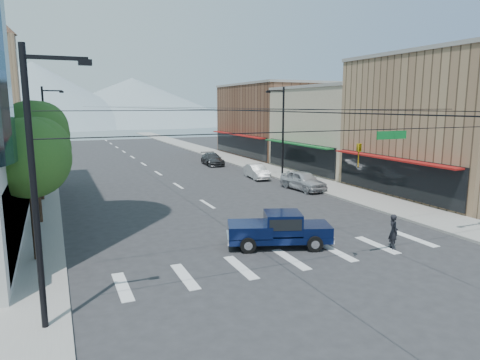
{
  "coord_description": "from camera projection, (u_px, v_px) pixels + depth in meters",
  "views": [
    {
      "loc": [
        -10.16,
        -15.25,
        7.2
      ],
      "look_at": [
        -0.5,
        6.81,
        3.0
      ],
      "focal_mm": 32.0,
      "sensor_mm": 36.0,
      "label": 1
    }
  ],
  "objects": [
    {
      "name": "tree_midfar",
      "position": [
        39.0,
        136.0,
        31.92
      ],
      "size": [
        3.65,
        3.64,
        6.71
      ],
      "color": "black",
      "rests_on": "ground"
    },
    {
      "name": "lamp_pole_nw",
      "position": [
        46.0,
        129.0,
        41.03
      ],
      "size": [
        2.0,
        0.25,
        9.0
      ],
      "color": "black",
      "rests_on": "ground"
    },
    {
      "name": "sidewalk_left",
      "position": [
        38.0,
        167.0,
        50.36
      ],
      "size": [
        4.0,
        120.0,
        0.15
      ],
      "primitive_type": "cube",
      "color": "gray",
      "rests_on": "ground"
    },
    {
      "name": "tree_far",
      "position": [
        41.0,
        124.0,
        38.13
      ],
      "size": [
        4.09,
        4.09,
        7.52
      ],
      "color": "black",
      "rests_on": "ground"
    },
    {
      "name": "lamp_pole_ne",
      "position": [
        282.0,
        129.0,
        42.23
      ],
      "size": [
        2.0,
        0.25,
        9.0
      ],
      "color": "black",
      "rests_on": "ground"
    },
    {
      "name": "ground",
      "position": [
        312.0,
        270.0,
        19.01
      ],
      "size": [
        160.0,
        160.0,
        0.0
      ],
      "primitive_type": "plane",
      "color": "#28282B",
      "rests_on": "ground"
    },
    {
      "name": "pedestrian",
      "position": [
        393.0,
        232.0,
        21.66
      ],
      "size": [
        0.63,
        0.77,
        1.8
      ],
      "primitive_type": "imported",
      "rotation": [
        0.0,
        0.0,
        1.21
      ],
      "color": "black",
      "rests_on": "ground"
    },
    {
      "name": "tree_near",
      "position": [
        32.0,
        155.0,
        19.28
      ],
      "size": [
        3.65,
        3.64,
        6.71
      ],
      "color": "black",
      "rests_on": "ground"
    },
    {
      "name": "shop_near",
      "position": [
        453.0,
        127.0,
        34.99
      ],
      "size": [
        12.0,
        14.0,
        11.0
      ],
      "primitive_type": "cube",
      "color": "#8C6B4C",
      "rests_on": "ground"
    },
    {
      "name": "mountain_right",
      "position": [
        133.0,
        101.0,
        169.77
      ],
      "size": [
        90.0,
        90.0,
        18.0
      ],
      "primitive_type": "cone",
      "color": "gray",
      "rests_on": "ground"
    },
    {
      "name": "tree_midnear",
      "position": [
        36.0,
        133.0,
        25.5
      ],
      "size": [
        4.09,
        4.09,
        7.52
      ],
      "color": "black",
      "rests_on": "ground"
    },
    {
      "name": "parked_car_near",
      "position": [
        303.0,
        180.0,
        36.88
      ],
      "size": [
        2.41,
        5.02,
        1.65
      ],
      "primitive_type": "imported",
      "rotation": [
        0.0,
        0.0,
        0.1
      ],
      "color": "#B5B5BA",
      "rests_on": "ground"
    },
    {
      "name": "pickup_truck",
      "position": [
        279.0,
        229.0,
        21.99
      ],
      "size": [
        5.65,
        3.58,
        1.81
      ],
      "rotation": [
        0.0,
        0.0,
        -0.35
      ],
      "color": "#061032",
      "rests_on": "ground"
    },
    {
      "name": "clock_tower",
      "position": [
        4.0,
        83.0,
        66.62
      ],
      "size": [
        4.8,
        4.8,
        20.4
      ],
      "color": "#8C6B4C",
      "rests_on": "ground"
    },
    {
      "name": "shop_mid",
      "position": [
        346.0,
        130.0,
        47.8
      ],
      "size": [
        12.0,
        14.0,
        9.0
      ],
      "primitive_type": "cube",
      "color": "tan",
      "rests_on": "ground"
    },
    {
      "name": "mountain_left",
      "position": [
        34.0,
        94.0,
        146.58
      ],
      "size": [
        80.0,
        80.0,
        22.0
      ],
      "primitive_type": "cone",
      "color": "gray",
      "rests_on": "ground"
    },
    {
      "name": "parked_car_far",
      "position": [
        212.0,
        159.0,
        52.38
      ],
      "size": [
        2.42,
        5.14,
        1.45
      ],
      "primitive_type": "imported",
      "rotation": [
        0.0,
        0.0,
        -0.08
      ],
      "color": "#343437",
      "rests_on": "ground"
    },
    {
      "name": "signal_rig",
      "position": [
        332.0,
        169.0,
        17.39
      ],
      "size": [
        21.8,
        0.2,
        9.0
      ],
      "color": "black",
      "rests_on": "ground"
    },
    {
      "name": "shop_far",
      "position": [
        278.0,
        121.0,
        62.15
      ],
      "size": [
        12.0,
        18.0,
        10.0
      ],
      "primitive_type": "cube",
      "color": "brown",
      "rests_on": "ground"
    },
    {
      "name": "sidewalk_right",
      "position": [
        227.0,
        157.0,
        59.84
      ],
      "size": [
        4.0,
        120.0,
        0.15
      ],
      "primitive_type": "cube",
      "color": "gray",
      "rests_on": "ground"
    },
    {
      "name": "parked_car_mid",
      "position": [
        257.0,
        172.0,
        42.65
      ],
      "size": [
        1.89,
        4.36,
        1.4
      ],
      "primitive_type": "imported",
      "rotation": [
        0.0,
        0.0,
        -0.1
      ],
      "color": "silver",
      "rests_on": "ground"
    }
  ]
}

